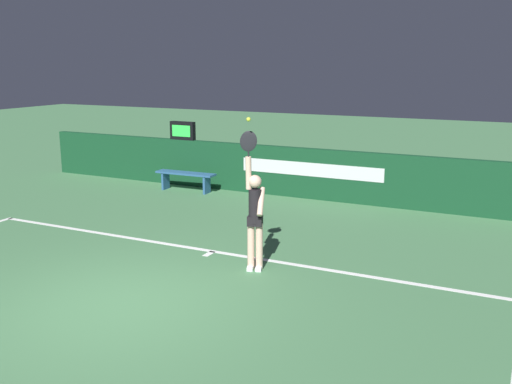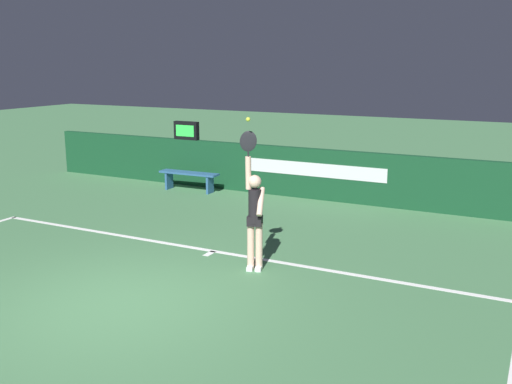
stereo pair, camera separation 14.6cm
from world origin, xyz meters
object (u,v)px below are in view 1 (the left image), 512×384
Objects in this scene: tennis_player at (255,214)px; tennis_ball at (249,119)px; speed_display at (183,131)px; courtside_bench_near at (186,177)px.

tennis_player is 1.59m from tennis_ball.
tennis_ball is at bearing -48.74° from speed_display.
speed_display is 0.32× the size of tennis_player.
tennis_player reaches higher than speed_display.
tennis_ball is 6.82m from courtside_bench_near.
tennis_player is at bearing -46.76° from courtside_bench_near.
tennis_ball reaches higher than tennis_player.
courtside_bench_near is at bearing -53.81° from speed_display.
tennis_player is at bearing -47.59° from speed_display.
tennis_player is at bearing 88.73° from tennis_ball.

